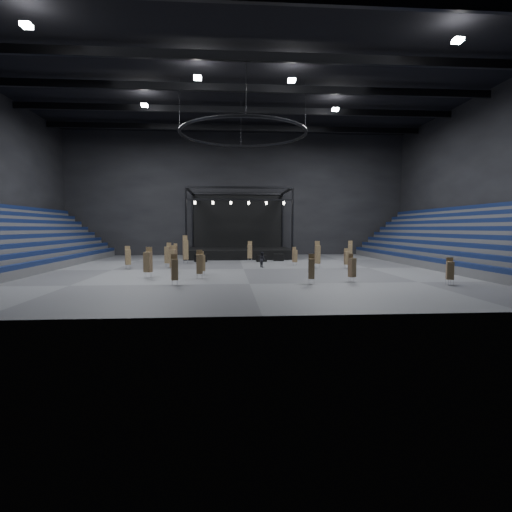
{
  "coord_description": "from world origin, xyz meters",
  "views": [
    {
      "loc": [
        -1.58,
        -38.74,
        3.98
      ],
      "look_at": [
        1.08,
        -2.0,
        1.4
      ],
      "focal_mm": 28.0,
      "sensor_mm": 36.0,
      "label": 1
    }
  ],
  "objects": [
    {
      "name": "floor",
      "position": [
        0.0,
        0.0,
        0.0
      ],
      "size": [
        50.0,
        50.0,
        0.0
      ],
      "primitive_type": "plane",
      "color": "#525355",
      "rests_on": "ground"
    },
    {
      "name": "crew_member",
      "position": [
        1.97,
        1.5,
        0.79
      ],
      "size": [
        0.86,
        0.95,
        1.59
      ],
      "primitive_type": "imported",
      "rotation": [
        0.0,
        0.0,
        1.98
      ],
      "color": "black",
      "rests_on": "floor"
    },
    {
      "name": "chair_stack_6",
      "position": [
        -6.48,
        -2.25,
        1.27
      ],
      "size": [
        0.63,
        0.63,
        2.43
      ],
      "rotation": [
        0.0,
        0.0,
        -0.33
      ],
      "color": "silver",
      "rests_on": "floor"
    },
    {
      "name": "chair_stack_10",
      "position": [
        -7.92,
        -6.35,
        1.31
      ],
      "size": [
        0.68,
        0.68,
        2.47
      ],
      "rotation": [
        0.0,
        0.0,
        -0.27
      ],
      "color": "silver",
      "rests_on": "floor"
    },
    {
      "name": "chair_stack_12",
      "position": [
        1.08,
        8.01,
        1.29
      ],
      "size": [
        0.59,
        0.59,
        2.46
      ],
      "rotation": [
        0.0,
        0.0,
        -0.12
      ],
      "color": "silver",
      "rests_on": "floor"
    },
    {
      "name": "flight_case_right",
      "position": [
        4.67,
        9.19,
        0.43
      ],
      "size": [
        1.38,
        0.86,
        0.86
      ],
      "primitive_type": "cube",
      "rotation": [
        0.0,
        0.0,
        -0.17
      ],
      "color": "black",
      "rests_on": "floor"
    },
    {
      "name": "floodlights",
      "position": [
        0.0,
        -4.0,
        16.6
      ],
      "size": [
        28.6,
        16.6,
        0.25
      ],
      "color": "white",
      "rests_on": "roof_girders"
    },
    {
      "name": "chair_stack_13",
      "position": [
        -3.76,
        -7.31,
        1.2
      ],
      "size": [
        0.53,
        0.53,
        2.27
      ],
      "rotation": [
        0.0,
        0.0,
        0.1
      ],
      "color": "silver",
      "rests_on": "floor"
    },
    {
      "name": "chair_stack_8",
      "position": [
        10.25,
        -0.05,
        1.05
      ],
      "size": [
        0.47,
        0.47,
        1.98
      ],
      "rotation": [
        0.0,
        0.0,
        0.06
      ],
      "color": "silver",
      "rests_on": "floor"
    },
    {
      "name": "ceiling",
      "position": [
        0.0,
        0.0,
        18.0
      ],
      "size": [
        50.0,
        42.0,
        0.2
      ],
      "primitive_type": "cube",
      "color": "black",
      "rests_on": "wall_back"
    },
    {
      "name": "wall_right",
      "position": [
        25.0,
        0.0,
        9.0
      ],
      "size": [
        0.2,
        42.0,
        18.0
      ],
      "primitive_type": "cube",
      "color": "black",
      "rests_on": "ground"
    },
    {
      "name": "chair_stack_4",
      "position": [
        12.62,
        6.37,
        1.3
      ],
      "size": [
        0.62,
        0.62,
        2.52
      ],
      "rotation": [
        0.0,
        0.0,
        -0.31
      ],
      "color": "silver",
      "rests_on": "floor"
    },
    {
      "name": "chair_stack_11",
      "position": [
        7.63,
        -9.97,
        1.1
      ],
      "size": [
        0.57,
        0.57,
        2.1
      ],
      "rotation": [
        0.0,
        0.0,
        0.38
      ],
      "color": "silver",
      "rests_on": "floor"
    },
    {
      "name": "flight_case_left",
      "position": [
        -4.7,
        8.49,
        0.46
      ],
      "size": [
        1.54,
        1.17,
        0.92
      ],
      "primitive_type": "cube",
      "rotation": [
        0.0,
        0.0,
        -0.4
      ],
      "color": "black",
      "rests_on": "floor"
    },
    {
      "name": "chair_stack_15",
      "position": [
        4.42,
        -10.79,
        1.12
      ],
      "size": [
        0.53,
        0.53,
        2.14
      ],
      "rotation": [
        0.0,
        0.0,
        -0.2
      ],
      "color": "silver",
      "rests_on": "floor"
    },
    {
      "name": "chair_stack_3",
      "position": [
        -6.25,
        6.45,
        1.6
      ],
      "size": [
        0.68,
        0.68,
        3.17
      ],
      "rotation": [
        0.0,
        0.0,
        0.29
      ],
      "color": "silver",
      "rests_on": "floor"
    },
    {
      "name": "chair_stack_2",
      "position": [
        14.0,
        -11.99,
        1.04
      ],
      "size": [
        0.58,
        0.58,
        1.92
      ],
      "rotation": [
        0.0,
        0.0,
        -0.32
      ],
      "color": "silver",
      "rests_on": "floor"
    },
    {
      "name": "roof_girders",
      "position": [
        0.0,
        -0.0,
        17.2
      ],
      "size": [
        49.0,
        30.35,
        0.7
      ],
      "color": "black",
      "rests_on": "ceiling"
    },
    {
      "name": "wall_front",
      "position": [
        0.0,
        -21.0,
        9.0
      ],
      "size": [
        50.0,
        0.2,
        18.0
      ],
      "primitive_type": "cube",
      "color": "black",
      "rests_on": "ground"
    },
    {
      "name": "chair_stack_0",
      "position": [
        -7.55,
        2.01,
        1.32
      ],
      "size": [
        0.69,
        0.69,
        2.52
      ],
      "rotation": [
        0.0,
        0.0,
        -0.41
      ],
      "color": "silver",
      "rests_on": "floor"
    },
    {
      "name": "chair_stack_9",
      "position": [
        -11.24,
        0.79,
        1.19
      ],
      "size": [
        0.65,
        0.65,
        2.24
      ],
      "rotation": [
        0.0,
        0.0,
        0.34
      ],
      "color": "silver",
      "rests_on": "floor"
    },
    {
      "name": "flight_case_mid",
      "position": [
        2.47,
        8.18,
        0.4
      ],
      "size": [
        1.27,
        0.79,
        0.79
      ],
      "primitive_type": "cube",
      "rotation": [
        0.0,
        0.0,
        0.17
      ],
      "color": "black",
      "rests_on": "floor"
    },
    {
      "name": "chair_stack_1",
      "position": [
        7.47,
        0.63,
        1.38
      ],
      "size": [
        0.53,
        0.53,
        2.69
      ],
      "rotation": [
        0.0,
        0.0,
        -0.04
      ],
      "color": "silver",
      "rests_on": "floor"
    },
    {
      "name": "bleachers_right",
      "position": [
        22.94,
        0.0,
        1.73
      ],
      "size": [
        7.2,
        40.0,
        6.4
      ],
      "color": "#47474A",
      "rests_on": "floor"
    },
    {
      "name": "truss_ring",
      "position": [
        -0.0,
        0.0,
        13.0
      ],
      "size": [
        12.3,
        12.3,
        5.15
      ],
      "color": "black",
      "rests_on": "ceiling"
    },
    {
      "name": "stage",
      "position": [
        0.0,
        16.24,
        1.45
      ],
      "size": [
        14.0,
        10.0,
        9.2
      ],
      "color": "black",
      "rests_on": "floor"
    },
    {
      "name": "wall_back",
      "position": [
        0.0,
        21.0,
        9.0
      ],
      "size": [
        50.0,
        0.2,
        18.0
      ],
      "primitive_type": "cube",
      "color": "black",
      "rests_on": "ground"
    },
    {
      "name": "chair_stack_14",
      "position": [
        -3.7,
        -4.79,
        1.05
      ],
      "size": [
        0.54,
        0.54,
        2.01
      ],
      "rotation": [
        0.0,
        0.0,
        0.38
      ],
      "color": "silver",
      "rests_on": "floor"
    },
    {
      "name": "chair_stack_16",
      "position": [
        -7.48,
        7.01,
        1.16
      ],
      "size": [
        0.48,
        0.48,
        2.24
      ],
      "rotation": [
        0.0,
        0.0,
        -0.11
      ],
      "color": "silver",
      "rests_on": "floor"
    },
    {
      "name": "chair_stack_7",
      "position": [
        -5.25,
        -10.79,
        1.13
      ],
      "size": [
        0.54,
        0.54,
        2.18
      ],
      "rotation": [
        0.0,
        0.0,
        0.29
      ],
      "color": "silver",
      "rests_on": "floor"
    },
    {
      "name": "chair_stack_5",
      "position": [
        5.63,
        3.32,
        1.04
      ],
      "size": [
        0.52,
        0.52,
        1.97
      ],
      "rotation": [
        0.0,
        0.0,
        0.26
      ],
      "color": "silver",
      "rests_on": "floor"
    },
    {
      "name": "man_center",
      "position": [
        -4.33,
        -0.0,
        0.83
      ],
      "size": [
        0.61,
        0.41,
        1.65
      ],
      "primitive_type": "imported",
      "rotation": [
        0.0,
        0.0,
        3.11
      ],
      "color": "black",
      "rests_on": "floor"
    }
  ]
}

